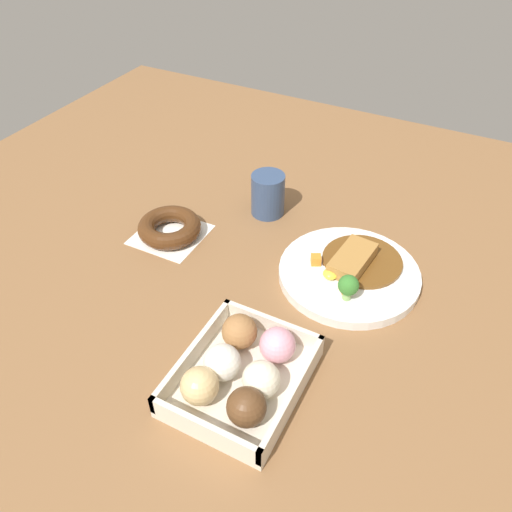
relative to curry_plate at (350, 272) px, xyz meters
name	(u,v)px	position (x,y,z in m)	size (l,w,h in m)	color
ground_plane	(235,300)	(-0.14, 0.15, -0.01)	(1.60, 1.60, 0.00)	brown
curry_plate	(350,272)	(0.00, 0.00, 0.00)	(0.25, 0.25, 0.07)	white
donut_box	(242,372)	(-0.28, 0.06, 0.01)	(0.21, 0.17, 0.07)	beige
chocolate_ring_donut	(170,228)	(-0.04, 0.35, 0.00)	(0.13, 0.13, 0.04)	white
coffee_mug	(268,194)	(0.11, 0.22, 0.03)	(0.07, 0.07, 0.09)	#33476B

